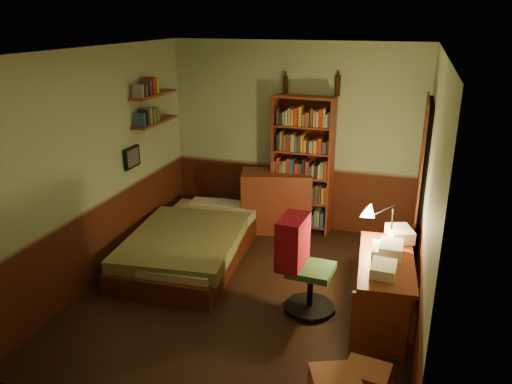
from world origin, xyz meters
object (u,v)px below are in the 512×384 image
(bookshelf, at_px, (302,166))
(desk_lamp, at_px, (393,213))
(desk, at_px, (384,290))
(mini_stereo, at_px, (283,165))
(dresser, at_px, (276,201))
(office_chair, at_px, (311,271))
(bed, at_px, (192,232))
(cardboard_box_b, at_px, (367,381))

(bookshelf, bearing_deg, desk_lamp, -43.19)
(bookshelf, distance_m, desk, 2.40)
(mini_stereo, height_order, bookshelf, bookshelf)
(dresser, xyz_separation_m, desk_lamp, (1.62, -1.37, 0.54))
(mini_stereo, xyz_separation_m, office_chair, (0.83, -2.03, -0.48))
(dresser, bearing_deg, mini_stereo, 51.68)
(bed, distance_m, dresser, 1.39)
(dresser, distance_m, cardboard_box_b, 3.37)
(bookshelf, bearing_deg, dresser, -160.40)
(bed, bearing_deg, dresser, 52.60)
(bookshelf, relative_size, cardboard_box_b, 5.46)
(desk_lamp, bearing_deg, bookshelf, 117.02)
(desk, distance_m, office_chair, 0.74)
(desk, bearing_deg, mini_stereo, 123.86)
(mini_stereo, relative_size, cardboard_box_b, 0.78)
(office_chair, bearing_deg, cardboard_box_b, -53.06)
(desk_lamp, bearing_deg, office_chair, -158.33)
(bookshelf, bearing_deg, cardboard_box_b, -62.41)
(mini_stereo, relative_size, bookshelf, 0.14)
(bookshelf, xyz_separation_m, desk, (1.28, -1.94, -0.62))
(office_chair, height_order, cardboard_box_b, office_chair)
(bed, bearing_deg, office_chair, -27.73)
(bed, height_order, bookshelf, bookshelf)
(dresser, distance_m, desk, 2.46)
(mini_stereo, distance_m, office_chair, 2.25)
(mini_stereo, xyz_separation_m, bookshelf, (0.28, -0.04, 0.02))
(desk_lamp, distance_m, cardboard_box_b, 1.80)
(office_chair, bearing_deg, mini_stereo, 116.21)
(desk_lamp, relative_size, office_chair, 0.66)
(dresser, height_order, bookshelf, bookshelf)
(desk_lamp, bearing_deg, dresser, 125.43)
(bed, distance_m, mini_stereo, 1.63)
(bed, distance_m, office_chair, 1.83)
(dresser, xyz_separation_m, bookshelf, (0.34, 0.08, 0.52))
(office_chair, relative_size, cardboard_box_b, 2.59)
(bed, relative_size, desk_lamp, 3.83)
(office_chair, bearing_deg, bed, 159.39)
(desk, height_order, cardboard_box_b, desk)
(bookshelf, height_order, desk_lamp, bookshelf)
(desk_lamp, height_order, cardboard_box_b, desk_lamp)
(bed, relative_size, office_chair, 2.52)
(bed, distance_m, bookshelf, 1.77)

